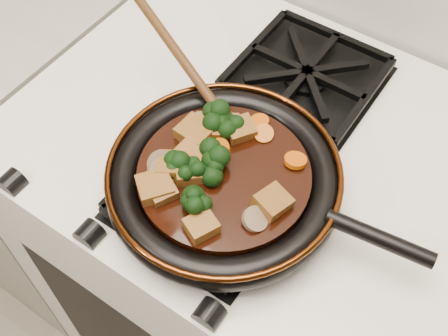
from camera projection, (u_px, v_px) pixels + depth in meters
The scene contains 33 objects.
stove at pixel (250, 263), 1.24m from camera, with size 0.76×0.60×0.90m, color white.
burner_grate_front at pixel (208, 194), 0.79m from camera, with size 0.23×0.23×0.03m, color black, non-canonical shape.
burner_grate_back at pixel (306, 76), 0.92m from camera, with size 0.23×0.23×0.03m, color black, non-canonical shape.
skillet at pixel (225, 179), 0.77m from camera, with size 0.45×0.33×0.05m.
braising_sauce at pixel (224, 177), 0.77m from camera, with size 0.24×0.24×0.02m, color black.
tofu_cube_0 at pixel (190, 156), 0.77m from camera, with size 0.04×0.04×0.02m, color brown.
tofu_cube_1 at pixel (172, 166), 0.75m from camera, with size 0.04×0.04×0.02m, color brown.
tofu_cube_2 at pixel (201, 226), 0.70m from camera, with size 0.04×0.03×0.02m, color brown.
tofu_cube_3 at pixel (189, 171), 0.75m from camera, with size 0.04×0.04×0.02m, color brown.
tofu_cube_4 at pixel (188, 167), 0.76m from camera, with size 0.03×0.04×0.02m, color brown.
tofu_cube_5 at pixel (225, 128), 0.79m from camera, with size 0.04×0.04×0.02m, color brown.
tofu_cube_6 at pixel (155, 188), 0.73m from camera, with size 0.04×0.04×0.02m, color brown.
tofu_cube_7 at pixel (240, 130), 0.79m from camera, with size 0.04×0.04×0.02m, color brown.
tofu_cube_8 at pixel (162, 191), 0.73m from camera, with size 0.03×0.03×0.02m, color brown.
tofu_cube_9 at pixel (195, 133), 0.79m from camera, with size 0.04×0.05×0.02m, color brown.
tofu_cube_10 at pixel (214, 121), 0.80m from camera, with size 0.04×0.04×0.02m, color brown.
tofu_cube_11 at pixel (273, 203), 0.72m from camera, with size 0.04×0.04×0.02m, color brown.
broccoli_floret_0 at pixel (205, 177), 0.74m from camera, with size 0.06×0.06×0.05m, color black, non-canonical shape.
broccoli_floret_1 at pixel (224, 128), 0.79m from camera, with size 0.06×0.06×0.05m, color black, non-canonical shape.
broccoli_floret_2 at pixel (194, 203), 0.72m from camera, with size 0.06×0.06×0.05m, color black, non-canonical shape.
broccoli_floret_3 at pixel (182, 168), 0.75m from camera, with size 0.06×0.06×0.05m, color black, non-canonical shape.
broccoli_floret_4 at pixel (224, 114), 0.80m from camera, with size 0.06×0.06×0.05m, color black, non-canonical shape.
broccoli_floret_5 at pixel (212, 160), 0.76m from camera, with size 0.06×0.06×0.05m, color black, non-canonical shape.
carrot_coin_0 at pixel (260, 122), 0.80m from camera, with size 0.03×0.03×0.01m, color #C75005.
carrot_coin_1 at pixel (295, 160), 0.76m from camera, with size 0.03×0.03×0.01m, color #C75005.
carrot_coin_2 at pixel (264, 134), 0.79m from camera, with size 0.03×0.03×0.01m, color #C75005.
carrot_coin_3 at pixel (219, 149), 0.78m from camera, with size 0.03×0.03×0.01m, color #C75005.
mushroom_slice_0 at pixel (255, 219), 0.71m from camera, with size 0.03×0.03×0.01m, color #7F6549.
mushroom_slice_1 at pixel (199, 125), 0.80m from camera, with size 0.03×0.03×0.01m, color #7F6549.
mushroom_slice_2 at pixel (201, 124), 0.80m from camera, with size 0.04×0.04×0.01m, color #7F6549.
mushroom_slice_3 at pixel (160, 173), 0.75m from camera, with size 0.04×0.04×0.01m, color #7F6549.
mushroom_slice_4 at pixel (161, 164), 0.76m from camera, with size 0.04×0.04×0.01m, color #7F6549.
wooden_spoon at pixel (201, 86), 0.82m from camera, with size 0.15×0.08×0.25m.
Camera 1 is at (0.26, 1.21, 1.58)m, focal length 45.00 mm.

